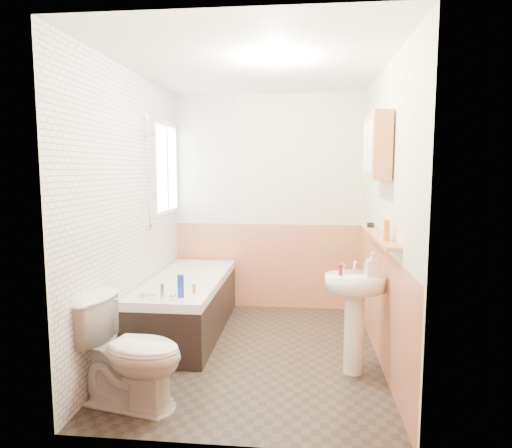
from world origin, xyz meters
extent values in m
plane|color=#29231D|center=(0.00, 0.00, 0.00)|extent=(2.80, 2.80, 0.00)
plane|color=white|center=(0.00, 0.00, 2.50)|extent=(2.80, 2.80, 0.00)
cube|color=beige|center=(0.00, 1.41, 1.25)|extent=(2.20, 0.02, 2.50)
cube|color=beige|center=(0.00, -1.41, 1.25)|extent=(2.20, 0.02, 2.50)
cube|color=beige|center=(-1.11, 0.00, 1.25)|extent=(0.02, 2.80, 2.50)
cube|color=beige|center=(1.11, 0.00, 1.25)|extent=(0.02, 2.80, 2.50)
cube|color=#D68257|center=(1.09, 0.00, 0.50)|extent=(0.01, 2.80, 1.00)
cube|color=#D68257|center=(0.00, -1.39, 0.50)|extent=(2.20, 0.01, 1.00)
cube|color=#D68257|center=(0.00, 1.39, 0.50)|extent=(2.20, 0.01, 1.00)
cube|color=white|center=(-1.09, 0.00, 1.25)|extent=(0.01, 2.80, 2.50)
cube|color=white|center=(-0.73, 1.39, 1.75)|extent=(0.75, 0.01, 1.50)
cube|color=white|center=(-1.07, 0.95, 1.65)|extent=(0.03, 0.79, 0.99)
cube|color=white|center=(-1.05, 0.95, 1.65)|extent=(0.01, 0.70, 0.90)
cube|color=white|center=(-1.05, 0.95, 1.65)|extent=(0.01, 0.04, 0.90)
cube|color=black|center=(-0.73, 0.46, 0.24)|extent=(0.70, 1.81, 0.48)
cube|color=white|center=(-0.73, 0.46, 0.52)|extent=(0.70, 1.81, 0.08)
cube|color=white|center=(-0.73, 0.46, 0.51)|extent=(0.56, 1.67, 0.04)
cylinder|color=silver|center=(-0.73, -0.34, 0.63)|extent=(0.04, 0.04, 0.14)
sphere|color=silver|center=(-0.82, -0.34, 0.60)|extent=(0.06, 0.06, 0.06)
sphere|color=silver|center=(-0.64, -0.34, 0.60)|extent=(0.06, 0.06, 0.06)
cylinder|color=silver|center=(-1.05, 0.32, 1.61)|extent=(0.02, 0.02, 1.11)
cylinder|color=silver|center=(-1.05, 0.32, 1.10)|extent=(0.04, 0.04, 0.02)
cylinder|color=silver|center=(-1.05, 0.32, 2.12)|extent=(0.04, 0.04, 0.02)
cylinder|color=silver|center=(-1.00, 0.32, 1.98)|extent=(0.06, 0.07, 0.08)
imported|color=white|center=(-0.76, -1.00, 0.38)|extent=(0.86, 0.60, 0.77)
cylinder|color=white|center=(0.84, -0.32, 0.33)|extent=(0.15, 0.15, 0.66)
ellipsoid|color=white|center=(0.84, -0.32, 0.75)|extent=(0.47, 0.38, 0.13)
cylinder|color=silver|center=(0.75, -0.23, 0.85)|extent=(0.03, 0.03, 0.08)
cylinder|color=silver|center=(0.93, -0.23, 0.85)|extent=(0.03, 0.03, 0.08)
cylinder|color=silver|center=(0.84, -0.24, 0.88)|extent=(0.02, 0.11, 0.09)
cube|color=#D68257|center=(1.04, -0.14, 1.10)|extent=(0.10, 1.28, 0.03)
cube|color=#D68257|center=(1.02, -0.09, 1.82)|extent=(0.14, 0.59, 0.53)
cube|color=silver|center=(0.94, -0.23, 1.82)|extent=(0.01, 0.23, 0.40)
cube|color=silver|center=(0.94, 0.05, 1.82)|extent=(0.01, 0.23, 0.40)
cylinder|color=orange|center=(1.04, -0.49, 1.19)|extent=(0.05, 0.05, 0.16)
cone|color=silver|center=(1.04, -0.40, 1.21)|extent=(0.04, 0.04, 0.20)
cylinder|color=black|center=(1.04, 0.32, 1.13)|extent=(0.08, 0.08, 0.04)
imported|color=silver|center=(0.96, -0.36, 0.86)|extent=(0.10, 0.20, 0.09)
cylinder|color=maroon|center=(0.72, -0.36, 0.86)|extent=(0.04, 0.04, 0.09)
cube|color=#19339E|center=(-0.60, -0.25, 0.66)|extent=(0.06, 0.05, 0.20)
cylinder|color=silver|center=(-0.91, -0.27, 0.59)|extent=(0.08, 0.08, 0.05)
cylinder|color=orange|center=(-0.52, -0.12, 0.60)|extent=(0.03, 0.03, 0.08)
camera|label=1|loc=(0.42, -3.92, 1.64)|focal=32.00mm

